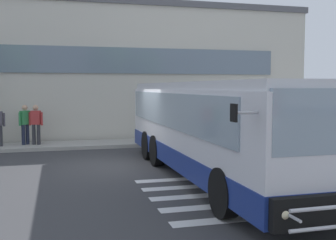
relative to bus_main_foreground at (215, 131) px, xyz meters
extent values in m
cube|color=#353538|center=(-2.08, 2.40, -1.34)|extent=(80.00, 90.00, 0.02)
cube|color=silver|center=(-0.08, -3.60, -1.33)|extent=(4.40, 0.36, 0.01)
cube|color=silver|center=(-0.08, -2.70, -1.33)|extent=(4.40, 0.36, 0.01)
cube|color=silver|center=(-0.08, -1.80, -1.33)|extent=(4.40, 0.36, 0.01)
cube|color=silver|center=(-0.08, -0.90, -1.33)|extent=(4.40, 0.36, 0.01)
cube|color=silver|center=(-0.08, 0.00, -1.33)|extent=(4.40, 0.36, 0.01)
cube|color=beige|center=(-2.08, 14.40, 1.87)|extent=(20.74, 12.00, 6.41)
cube|color=#56565B|center=(-2.08, 14.40, 5.23)|extent=(20.94, 12.20, 0.30)
cube|color=slate|center=(-1.08, 8.36, 2.47)|extent=(14.74, 0.10, 1.20)
cube|color=#9E9B93|center=(-2.08, 7.20, -1.26)|extent=(24.74, 2.00, 0.15)
cube|color=silver|center=(0.00, 0.02, 0.09)|extent=(2.63, 10.56, 2.15)
cube|color=navy|center=(0.00, 0.02, -0.71)|extent=(2.67, 10.60, 0.55)
cube|color=silver|center=(0.00, 0.02, 1.27)|extent=(2.53, 10.36, 0.20)
cube|color=#8C9EAD|center=(1.29, 0.33, 0.59)|extent=(0.11, 9.35, 0.95)
cube|color=#8C9EAD|center=(-1.30, 0.32, 0.59)|extent=(0.11, 9.35, 0.95)
sphere|color=beige|center=(-0.99, -5.38, -0.68)|extent=(0.18, 0.18, 0.18)
cylinder|color=#B7B7BF|center=(-1.46, -5.01, 0.84)|extent=(0.40, 0.05, 0.05)
cube|color=black|center=(-1.66, -5.01, 0.84)|extent=(0.04, 0.20, 0.28)
cylinder|color=black|center=(1.20, -3.44, -0.83)|extent=(0.31, 1.00, 1.00)
cylinder|color=black|center=(-1.15, -3.46, -0.83)|extent=(0.31, 1.00, 1.00)
cylinder|color=black|center=(1.16, 2.11, -0.83)|extent=(0.31, 1.00, 1.00)
cylinder|color=black|center=(-1.19, 2.09, -0.83)|extent=(0.31, 1.00, 1.00)
cylinder|color=black|center=(1.15, 3.41, -0.83)|extent=(0.31, 1.00, 1.00)
cylinder|color=black|center=(-1.20, 3.39, -0.83)|extent=(0.31, 1.00, 1.00)
cylinder|color=#B7B7BF|center=(-0.93, -5.51, -0.68)|extent=(0.05, 0.50, 0.05)
cylinder|color=#2D2D33|center=(-6.58, 7.04, -0.76)|extent=(0.15, 0.15, 0.85)
cylinder|color=#4C4751|center=(-6.43, 7.04, -0.09)|extent=(0.09, 0.09, 0.55)
cylinder|color=#1E2338|center=(-5.56, 7.35, -0.76)|extent=(0.15, 0.15, 0.85)
cylinder|color=#1E2338|center=(-5.71, 7.23, -0.76)|extent=(0.15, 0.15, 0.85)
cube|color=#338C4C|center=(-5.64, 7.29, -0.04)|extent=(0.43, 0.41, 0.58)
sphere|color=tan|center=(-5.64, 7.29, 0.38)|extent=(0.23, 0.23, 0.23)
cylinder|color=#338C4C|center=(-5.45, 7.45, -0.09)|extent=(0.09, 0.09, 0.55)
cylinder|color=#338C4C|center=(-5.83, 7.13, -0.09)|extent=(0.09, 0.09, 0.55)
cylinder|color=#2D2D33|center=(-5.10, 7.16, -0.76)|extent=(0.15, 0.15, 0.85)
cylinder|color=#2D2D33|center=(-5.29, 7.21, -0.76)|extent=(0.15, 0.15, 0.85)
cube|color=#B23333|center=(-5.20, 7.19, -0.04)|extent=(0.43, 0.32, 0.58)
sphere|color=tan|center=(-5.20, 7.19, 0.38)|extent=(0.23, 0.23, 0.23)
cylinder|color=#B23333|center=(-4.96, 7.12, -0.09)|extent=(0.09, 0.09, 0.55)
cylinder|color=#B23333|center=(-5.44, 7.26, -0.09)|extent=(0.09, 0.09, 0.55)
camera|label=1|loc=(-4.24, -10.80, 1.24)|focal=43.89mm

